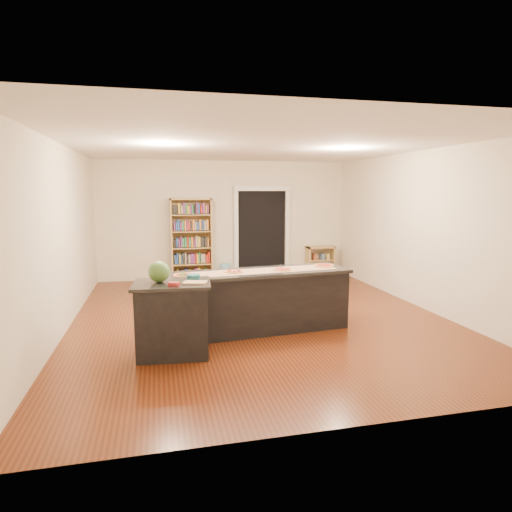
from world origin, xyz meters
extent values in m
cube|color=beige|center=(0.00, 0.00, 1.40)|extent=(6.00, 7.00, 2.80)
cube|color=#56240E|center=(0.00, 0.00, 0.00)|extent=(6.00, 7.00, 0.01)
cube|color=white|center=(0.00, 0.00, 2.80)|extent=(6.00, 7.00, 0.01)
cube|color=black|center=(0.90, 3.48, 1.05)|extent=(1.20, 0.02, 2.10)
cube|color=silver|center=(0.25, 3.44, 1.05)|extent=(0.10, 0.08, 2.10)
cube|color=silver|center=(1.55, 3.44, 1.05)|extent=(0.10, 0.08, 2.10)
cube|color=silver|center=(0.90, 3.44, 2.15)|extent=(1.40, 0.08, 0.12)
cube|color=black|center=(-0.17, -0.69, 0.43)|extent=(2.69, 0.67, 0.87)
cube|color=black|center=(-0.17, -0.69, 0.89)|extent=(2.77, 0.75, 0.05)
cube|color=black|center=(-1.46, -1.39, 0.45)|extent=(0.88, 0.62, 0.91)
cube|color=black|center=(-1.46, -1.39, 0.93)|extent=(0.96, 0.70, 0.04)
cube|color=tan|center=(-0.84, 3.28, 0.96)|extent=(0.96, 0.34, 1.92)
cube|color=tan|center=(2.39, 3.30, 0.35)|extent=(0.70, 0.30, 0.70)
cylinder|color=#61B0D8|center=(-0.07, 3.18, 0.18)|extent=(0.25, 0.25, 0.37)
cube|color=#9E7251|center=(-0.17, -0.71, 0.92)|extent=(2.44, 0.66, 0.00)
sphere|color=#144214|center=(-1.61, -1.34, 1.08)|extent=(0.27, 0.27, 0.27)
cube|color=tan|center=(-1.18, -1.50, 0.96)|extent=(0.33, 0.26, 0.02)
cube|color=maroon|center=(-1.44, -1.59, 0.97)|extent=(0.15, 0.13, 0.05)
cylinder|color=#195966|center=(-1.18, -1.27, 0.98)|extent=(0.17, 0.17, 0.07)
cylinder|color=tan|center=(-1.27, -0.84, 0.93)|extent=(0.30, 0.30, 0.02)
cylinder|color=#A5190C|center=(-1.27, -0.84, 0.93)|extent=(0.24, 0.24, 0.00)
cylinder|color=tan|center=(-0.54, -0.72, 0.93)|extent=(0.27, 0.27, 0.02)
cylinder|color=#A5190C|center=(-0.54, -0.72, 0.93)|extent=(0.22, 0.22, 0.00)
cylinder|color=tan|center=(0.20, -0.70, 0.93)|extent=(0.27, 0.27, 0.02)
cylinder|color=#A5190C|center=(0.20, -0.70, 0.93)|extent=(0.22, 0.22, 0.00)
cylinder|color=tan|center=(0.92, -0.54, 0.93)|extent=(0.29, 0.29, 0.02)
cylinder|color=#A5190C|center=(0.92, -0.54, 0.93)|extent=(0.24, 0.24, 0.00)
camera|label=1|loc=(-1.61, -6.76, 2.09)|focal=30.00mm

